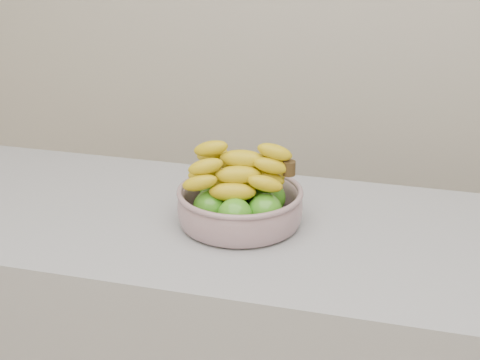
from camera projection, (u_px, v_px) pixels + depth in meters
The scene contains 1 object.
fruit_bowl at pixel (240, 200), 1.43m from camera, with size 0.27×0.27×0.17m.
Camera 1 is at (0.15, -0.50, 1.55)m, focal length 50.00 mm.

